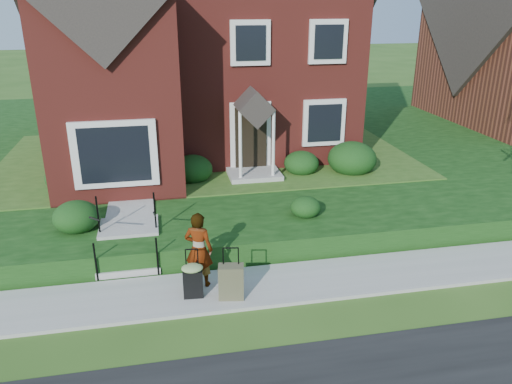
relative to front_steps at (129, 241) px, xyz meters
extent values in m
plane|color=#2D5119|center=(2.50, -1.84, -0.47)|extent=(120.00, 120.00, 0.00)
cube|color=#9E9B93|center=(2.50, -1.84, -0.43)|extent=(60.00, 1.60, 0.08)
cube|color=#11330E|center=(6.50, 9.06, -0.17)|extent=(44.00, 20.00, 0.60)
cube|color=#9E9B93|center=(0.00, 3.16, 0.16)|extent=(1.20, 6.00, 0.06)
cube|color=maroon|center=(2.50, 8.16, 2.83)|extent=(10.00, 8.00, 5.40)
cube|color=maroon|center=(-0.30, 3.36, 2.83)|extent=(3.60, 2.40, 5.40)
cube|color=silver|center=(-0.30, 2.21, 1.53)|extent=(2.20, 0.30, 1.80)
cube|color=black|center=(3.70, 4.10, 1.18)|extent=(1.00, 0.12, 2.10)
cube|color=black|center=(6.10, 4.11, 1.63)|extent=(1.40, 0.10, 1.50)
cube|color=#9E9B93|center=(0.00, -0.84, -0.32)|extent=(1.40, 0.30, 0.15)
cube|color=#9E9B93|center=(0.00, -0.54, -0.17)|extent=(1.40, 0.30, 0.15)
cube|color=#9E9B93|center=(0.00, -0.24, -0.02)|extent=(1.40, 0.30, 0.15)
cube|color=#9E9B93|center=(0.00, 0.06, 0.13)|extent=(1.40, 0.30, 0.15)
cube|color=#9E9B93|center=(0.00, 0.61, 0.13)|extent=(1.40, 0.80, 0.15)
cylinder|color=black|center=(-0.65, -0.99, 0.06)|extent=(0.04, 0.04, 0.90)
cylinder|color=black|center=(-0.65, 0.21, 0.66)|extent=(0.04, 0.04, 0.90)
cylinder|color=black|center=(0.65, -0.99, 0.06)|extent=(0.04, 0.04, 0.90)
cylinder|color=black|center=(0.65, 0.21, 0.66)|extent=(0.04, 0.04, 0.90)
ellipsoid|color=black|center=(-1.78, 3.57, 0.60)|extent=(1.36, 1.36, 0.95)
ellipsoid|color=black|center=(1.79, 3.67, 0.56)|extent=(1.24, 1.24, 0.87)
ellipsoid|color=black|center=(5.27, 3.70, 0.51)|extent=(1.11, 1.11, 0.78)
ellipsoid|color=black|center=(6.89, 3.49, 0.67)|extent=(1.55, 1.55, 1.09)
ellipsoid|color=black|center=(-1.22, 0.69, 0.51)|extent=(1.10, 1.10, 0.77)
ellipsoid|color=black|center=(4.43, 0.40, 0.40)|extent=(0.79, 0.79, 0.55)
imported|color=#999999|center=(1.52, -1.58, 0.44)|extent=(0.71, 0.61, 1.66)
cube|color=black|center=(1.35, -2.02, -0.09)|extent=(0.41, 0.25, 0.60)
cylinder|color=black|center=(1.35, -2.02, 0.65)|extent=(0.24, 0.04, 0.03)
cylinder|color=black|center=(1.23, -2.02, 0.43)|extent=(0.02, 0.02, 0.45)
cylinder|color=black|center=(1.46, -2.02, 0.43)|extent=(0.02, 0.02, 0.45)
cylinder|color=black|center=(1.21, -2.02, -0.36)|extent=(0.04, 0.06, 0.06)
cylinder|color=black|center=(1.48, -2.02, -0.36)|extent=(0.04, 0.06, 0.06)
ellipsoid|color=#7E9D5A|center=(1.35, -2.02, 0.27)|extent=(0.46, 0.39, 0.14)
cube|color=#504E35|center=(2.10, -2.22, -0.03)|extent=(0.55, 0.37, 0.74)
cylinder|color=black|center=(2.10, -2.22, 0.70)|extent=(0.31, 0.08, 0.03)
cylinder|color=black|center=(1.95, -2.22, 0.52)|extent=(0.02, 0.02, 0.36)
cylinder|color=black|center=(2.25, -2.22, 0.52)|extent=(0.02, 0.02, 0.36)
cylinder|color=black|center=(1.92, -2.22, -0.36)|extent=(0.05, 0.07, 0.06)
cylinder|color=black|center=(2.28, -2.22, -0.36)|extent=(0.05, 0.07, 0.06)
camera|label=1|loc=(0.89, -10.91, 5.30)|focal=35.00mm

